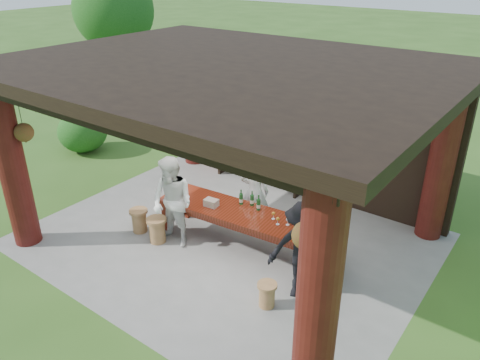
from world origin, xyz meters
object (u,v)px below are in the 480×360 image
Objects in this scene: guest_man at (303,251)px; guest_woman at (172,203)px; napkin_basket at (211,203)px; tasting_table at (243,218)px; wine_shelf at (259,145)px; stool_near_right at (267,294)px; stool_near_left at (157,229)px; stool_far_left at (139,220)px; host at (255,191)px.

guest_woman is at bearing 159.83° from guest_man.
tasting_table is at bearing 14.51° from napkin_basket.
wine_shelf is 5.41× the size of stool_near_right.
stool_near_left is at bearing 162.74° from guest_man.
guest_man is (1.62, -0.60, 0.23)m from tasting_table.
guest_woman is (0.19, -3.18, -0.12)m from wine_shelf.
guest_man is at bearing -10.95° from napkin_basket.
wine_shelf is 8.90× the size of napkin_basket.
tasting_table is 2.21m from stool_far_left.
stool_near_left is at bearing 33.65° from host.
guest_man is at bearing 124.38° from host.
wine_shelf is 2.84m from tasting_table.
guest_woman reaches higher than stool_near_left.
host is at bearing 67.06° from napkin_basket.
guest_man is at bearing -20.40° from tasting_table.
napkin_basket is at bearing 47.09° from host.
wine_shelf is at bearing -78.19° from host.
wine_shelf is 1.29× the size of guest_woman.
tasting_table is 8.25× the size of stool_near_right.
stool_near_right is at bearing -5.94° from stool_far_left.
stool_near_right is (2.77, -0.29, -0.05)m from stool_near_left.
tasting_table is 7.16× the size of stool_far_left.
napkin_basket is at bearing -75.38° from wine_shelf.
napkin_basket is at bearing 146.76° from guest_man.
stool_far_left is 0.27× the size of guest_woman.
guest_man is (3.64, 0.21, 0.60)m from stool_far_left.
guest_woman is (-2.46, 0.46, 0.67)m from stool_near_right.
stool_near_left is 1.05× the size of stool_far_left.
stool_near_left is 1.21× the size of stool_near_right.
napkin_basket reaches higher than tasting_table.
tasting_table is at bearing 138.69° from stool_near_right.
wine_shelf is 4.46× the size of stool_near_left.
host is 6.20× the size of napkin_basket.
guest_man is at bearing 3.33° from stool_far_left.
guest_woman is (-0.88, -1.45, 0.09)m from host.
guest_woman is 2.76m from guest_man.
napkin_basket is (0.50, 0.54, -0.08)m from guest_woman.
tasting_table is 1.37m from guest_woman.
wine_shelf reaches higher than stool_near_right.
stool_near_left is 2.08m from host.
napkin_basket is at bearing 25.21° from stool_far_left.
stool_near_right is at bearing -41.31° from tasting_table.
stool_near_left is at bearing -138.71° from napkin_basket.
napkin_basket is (-0.38, -0.91, 0.01)m from host.
wine_shelf is 3.43m from stool_near_left.
host is 0.90× the size of guest_woman.
wine_shelf is at bearing 111.50° from guest_man.
guest_woman is 1.04× the size of guest_man.
wine_shelf reaches higher than napkin_basket.
napkin_basket is (0.81, 0.71, 0.55)m from stool_near_left.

